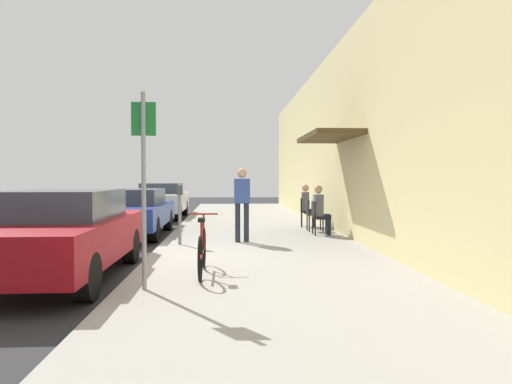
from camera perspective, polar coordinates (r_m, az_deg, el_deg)
ground_plane at (r=8.95m, az=-13.28°, el=-8.58°), size 60.00×60.00×0.00m
sidewalk_slab at (r=10.82m, az=0.45°, el=-6.43°), size 4.50×32.00×0.12m
building_facade at (r=11.19m, az=12.86°, el=6.91°), size 1.40×32.00×5.23m
parked_car_0 at (r=7.94m, az=-22.71°, el=-4.66°), size 1.80×4.40×1.40m
parked_car_1 at (r=13.24m, az=-14.91°, el=-2.28°), size 1.80×4.40×1.29m
parked_car_2 at (r=18.91m, az=-11.50°, el=-0.93°), size 1.80×4.40×1.39m
parking_meter at (r=10.43m, az=-9.34°, el=-2.19°), size 0.12×0.10×1.32m
street_sign at (r=6.27m, az=-13.62°, el=2.10°), size 0.32×0.06×2.60m
bicycle_0 at (r=7.18m, az=-6.63°, el=-7.21°), size 0.46×1.71×0.90m
cafe_chair_0 at (r=12.16m, az=7.64°, el=-2.87°), size 0.45×0.45×0.87m
seated_patron_0 at (r=12.16m, az=7.92°, el=-1.97°), size 0.43×0.36×1.29m
cafe_chair_1 at (r=12.99m, az=6.91°, el=-2.58°), size 0.45×0.45×0.87m
cafe_chair_2 at (r=14.11m, az=6.07°, el=-2.24°), size 0.49×0.49×0.87m
seated_patron_2 at (r=14.10m, az=6.32°, el=-1.46°), size 0.46×0.40×1.29m
pedestrian_standing at (r=10.66m, az=-1.73°, el=-0.83°), size 0.36×0.22×1.70m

